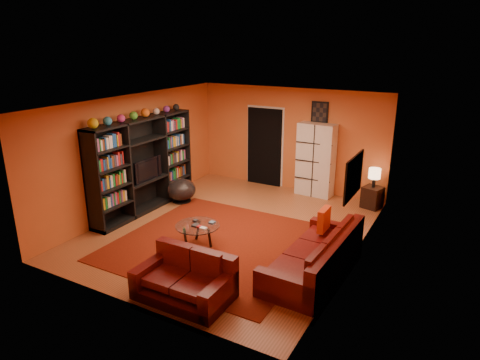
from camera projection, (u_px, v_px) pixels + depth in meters
The scene contains 20 objects.
floor at pixel (232, 229), 8.82m from camera, with size 6.00×6.00×0.00m, color brown.
ceiling at pixel (231, 102), 8.01m from camera, with size 6.00×6.00×0.00m, color white.
wall_back at pixel (290, 139), 10.91m from camera, with size 6.00×6.00×0.00m, color #C35D2A.
wall_front at pixel (123, 222), 5.93m from camera, with size 6.00×6.00×0.00m, color #C35D2A.
wall_left at pixel (135, 153), 9.57m from camera, with size 6.00×6.00×0.00m, color #C35D2A.
wall_right at pixel (358, 189), 7.26m from camera, with size 6.00×6.00×0.00m, color #C35D2A.
rug at pixel (218, 243), 8.19m from camera, with size 3.60×3.60×0.01m, color #521309.
doorway at pixel (265, 147), 11.29m from camera, with size 0.95×0.10×2.04m, color black.
wall_art_right at pixel (354, 177), 6.93m from camera, with size 0.03×1.00×0.70m, color black.
wall_art_back at pixel (320, 112), 10.31m from camera, with size 0.42×0.03×0.52m, color black.
entertainment_unit at pixel (143, 165), 9.54m from camera, with size 0.45×3.00×2.10m, color black.
tv at pixel (145, 169), 9.54m from camera, with size 0.11×0.86×0.50m, color black.
sofa at pixel (319, 257), 7.07m from camera, with size 1.06×2.43×0.85m.
loveseat at pixel (187, 279), 6.43m from camera, with size 1.42×0.85×0.85m.
throw_pillow at pixel (324, 220), 7.70m from camera, with size 0.12×0.42×0.42m, color red.
coffee_table at pixel (197, 228), 7.98m from camera, with size 0.83×0.83×0.41m.
storage_cabinet at pixel (316, 160), 10.51m from camera, with size 0.90×0.40×1.81m, color silver.
bowl_chair at pixel (181, 190), 10.22m from camera, with size 0.69×0.69×0.56m.
side_table at pixel (372, 197), 9.88m from camera, with size 0.40×0.40×0.50m, color black.
table_lamp at pixel (375, 174), 9.70m from camera, with size 0.27×0.27×0.44m.
Camera 1 is at (4.07, -6.97, 3.71)m, focal length 32.00 mm.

